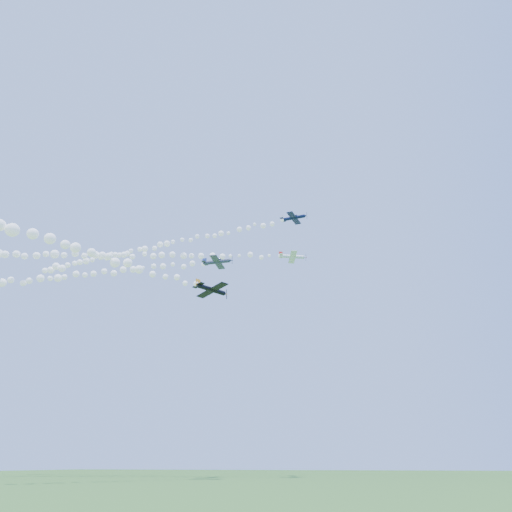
% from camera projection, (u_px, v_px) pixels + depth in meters
% --- Properties ---
extents(ground, '(260.00, 260.00, 0.00)m').
position_uv_depth(ground, '(257.00, 479.00, 84.56)').
color(ground, '#28511E').
rests_on(ground, ground).
extents(plane_white, '(7.20, 7.64, 2.50)m').
position_uv_depth(plane_white, '(293.00, 257.00, 108.66)').
color(plane_white, white).
extents(smoke_trail_white, '(70.71, 21.95, 3.03)m').
position_uv_depth(smoke_trail_white, '(139.00, 255.00, 107.42)').
color(smoke_trail_white, white).
extents(plane_navy, '(6.53, 6.90, 2.15)m').
position_uv_depth(plane_navy, '(294.00, 218.00, 97.94)').
color(plane_navy, '#0B1233').
extents(smoke_trail_navy, '(74.05, 12.98, 2.60)m').
position_uv_depth(smoke_trail_navy, '(150.00, 248.00, 111.35)').
color(smoke_trail_navy, white).
extents(plane_grey, '(7.34, 7.68, 2.07)m').
position_uv_depth(plane_grey, '(217.00, 262.00, 97.28)').
color(plane_grey, '#34384C').
extents(smoke_trail_grey, '(74.44, 5.91, 3.27)m').
position_uv_depth(smoke_trail_grey, '(62.00, 277.00, 104.13)').
color(smoke_trail_grey, white).
extents(plane_black, '(7.97, 7.53, 2.45)m').
position_uv_depth(plane_black, '(212.00, 290.00, 86.50)').
color(plane_black, black).
extents(smoke_trail_black, '(37.83, 55.91, 3.23)m').
position_uv_depth(smoke_trail_black, '(24.00, 233.00, 64.72)').
color(smoke_trail_black, white).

